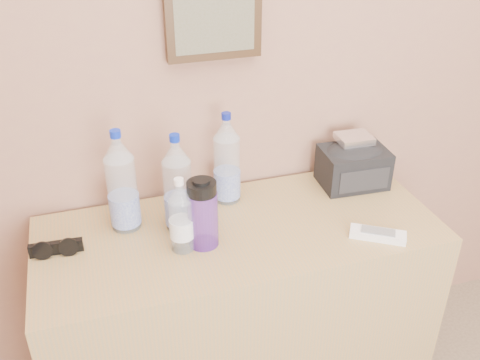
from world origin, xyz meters
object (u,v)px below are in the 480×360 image
pet_large_c (227,163)px  pet_small (181,219)px  dresser (240,320)px  pet_large_a (178,188)px  sunglasses (56,248)px  pet_large_b (122,186)px  toiletry_bag (353,165)px  foil_packet (354,138)px  nalgene_bottle (203,213)px  ac_remote (378,235)px

pet_large_c → pet_small: bearing=-132.2°
dresser → pet_large_c: 0.57m
pet_large_a → pet_small: (-0.02, -0.12, -0.04)m
sunglasses → pet_large_b: bearing=23.5°
pet_small → toiletry_bag: pet_small is taller
pet_large_c → pet_small: size_ratio=1.33×
pet_large_c → toiletry_bag: 0.47m
dresser → foil_packet: bearing=19.7°
pet_large_a → pet_large_b: pet_large_b is taller
pet_large_b → sunglasses: pet_large_b is taller
pet_large_c → toiletry_bag: (0.46, -0.04, -0.06)m
pet_large_a → nalgene_bottle: size_ratio=1.43×
ac_remote → foil_packet: foil_packet is taller
pet_large_a → sunglasses: size_ratio=2.08×
dresser → sunglasses: size_ratio=8.23×
pet_large_b → toiletry_bag: size_ratio=1.47×
ac_remote → pet_large_c: bearing=169.3°
foil_packet → pet_large_b: bearing=-176.5°
pet_large_a → pet_large_b: bearing=162.6°
pet_large_c → pet_small: 0.31m
pet_large_b → pet_small: (0.15, -0.17, -0.04)m
sunglasses → pet_large_c: bearing=17.1°
nalgene_bottle → toiletry_bag: nalgene_bottle is taller
dresser → pet_large_c: size_ratio=3.98×
pet_large_b → pet_small: size_ratio=1.39×
dresser → ac_remote: size_ratio=7.53×
pet_small → nalgene_bottle: pet_small is taller
pet_large_a → toiletry_bag: 0.66m
pet_large_a → toiletry_bag: (0.65, 0.07, -0.06)m
pet_large_b → sunglasses: (-0.22, -0.08, -0.13)m
pet_small → ac_remote: (0.59, -0.13, -0.09)m
pet_large_b → nalgene_bottle: 0.27m
pet_large_c → ac_remote: size_ratio=1.89×
pet_large_c → toiletry_bag: pet_large_c is taller
dresser → foil_packet: 0.76m
dresser → pet_large_b: (-0.34, 0.12, 0.55)m
pet_small → foil_packet: (0.67, 0.22, 0.06)m
nalgene_bottle → foil_packet: bearing=19.4°
nalgene_bottle → sunglasses: 0.45m
pet_small → pet_large_c: bearing=47.8°
pet_large_a → ac_remote: (0.57, -0.25, -0.13)m
pet_large_b → foil_packet: (0.82, 0.05, 0.02)m
pet_small → sunglasses: (-0.36, 0.09, -0.09)m
dresser → toiletry_bag: (0.47, 0.14, 0.48)m
nalgene_bottle → pet_large_c: bearing=57.7°
dresser → nalgene_bottle: 0.53m
ac_remote → dresser: bearing=-171.7°
dresser → sunglasses: 0.70m
pet_large_a → foil_packet: 0.66m
pet_large_c → ac_remote: (0.38, -0.36, -0.13)m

